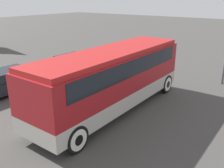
{
  "coord_description": "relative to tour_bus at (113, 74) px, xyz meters",
  "views": [
    {
      "loc": [
        -9.25,
        -6.88,
        5.43
      ],
      "look_at": [
        0.0,
        0.0,
        1.37
      ],
      "focal_mm": 40.0,
      "sensor_mm": 36.0,
      "label": 1
    }
  ],
  "objects": [
    {
      "name": "tour_bus",
      "position": [
        0.0,
        0.0,
        0.0
      ],
      "size": [
        9.45,
        2.57,
        3.05
      ],
      "color": "#B7B2A8",
      "rests_on": "ground_plane"
    },
    {
      "name": "parked_car_near",
      "position": [
        -1.61,
        6.39,
        -1.14
      ],
      "size": [
        4.4,
        1.95,
        1.39
      ],
      "color": "black",
      "rests_on": "ground_plane"
    },
    {
      "name": "ground_plane",
      "position": [
        -0.1,
        0.0,
        -1.84
      ],
      "size": [
        120.0,
        120.0,
        0.0
      ],
      "primitive_type": "plane",
      "color": "#423F3D"
    },
    {
      "name": "parked_car_mid",
      "position": [
        3.75,
        6.52,
        -1.19
      ],
      "size": [
        4.3,
        1.96,
        1.27
      ],
      "color": "navy",
      "rests_on": "ground_plane"
    }
  ]
}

